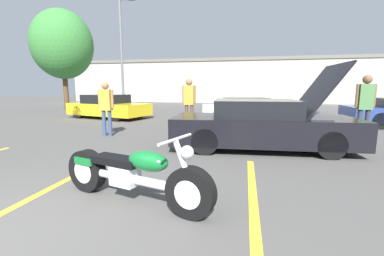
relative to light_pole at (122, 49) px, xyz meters
The scene contains 12 objects.
parking_stripe_middle 15.94m from the light_pole, 68.54° to the right, with size 0.12×4.94×0.01m, color yellow.
parking_stripe_back 17.23m from the light_pole, 58.93° to the right, with size 0.12×4.94×0.01m, color yellow.
far_building 12.22m from the light_pole, 60.81° to the left, with size 32.00×4.20×4.40m.
light_pole is the anchor object (origin of this frame).
tree_background 3.83m from the light_pole, 154.47° to the right, with size 3.89×3.89×6.56m.
motorcycle 16.24m from the light_pole, 63.43° to the right, with size 2.29×0.94×0.94m.
show_car_hood_open 14.33m from the light_pole, 49.96° to the right, with size 4.44×2.02×2.06m.
parked_car_mid_row 10.79m from the light_pole, 32.07° to the right, with size 4.34×2.49×1.08m.
parked_car_left_row 6.74m from the light_pole, 71.75° to the right, with size 4.40×2.86×1.17m.
spectator_near_motorcycle 11.19m from the light_pole, 66.66° to the right, with size 0.52×0.22×1.68m.
spectator_by_show_car 10.70m from the light_pole, 50.79° to the right, with size 0.52×0.24×1.83m.
spectator_midground 15.19m from the light_pole, 37.62° to the right, with size 0.52×0.24×1.86m.
Camera 1 is at (2.59, -1.45, 1.51)m, focal length 24.00 mm.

